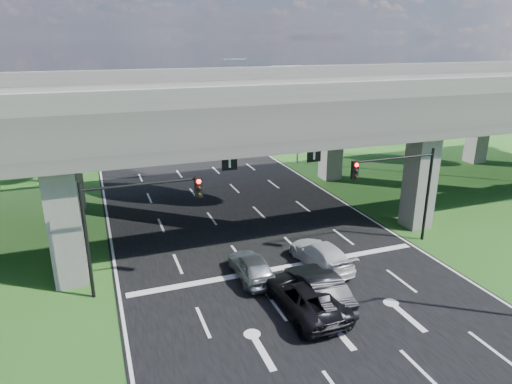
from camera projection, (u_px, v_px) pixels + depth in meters
ground at (310, 300)px, 22.48m from camera, size 160.00×160.00×0.00m
road at (245, 226)px, 31.36m from camera, size 18.00×120.00×0.03m
overpass at (234, 106)px, 30.61m from camera, size 80.00×15.00×10.00m
signal_right at (401, 181)px, 27.19m from camera, size 5.76×0.54×6.00m
signal_left at (131, 214)px, 22.09m from camera, size 5.76×0.54×6.00m
streetlight_far at (295, 106)px, 45.23m from camera, size 3.38×0.25×10.00m
streetlight_beyond at (244, 90)px, 59.46m from camera, size 3.38×0.25×10.00m
tree_left_near at (33, 129)px, 39.51m from camera, size 4.50×4.50×7.80m
tree_left_mid at (8, 123)px, 45.85m from camera, size 3.91×3.90×6.76m
tree_left_far at (54, 101)px, 53.96m from camera, size 4.80×4.80×8.32m
tree_right_near at (304, 112)px, 50.19m from camera, size 4.20×4.20×7.28m
tree_right_mid at (298, 104)px, 58.38m from camera, size 3.91×3.90×6.76m
tree_right_far at (248, 94)px, 63.99m from camera, size 4.50×4.50×7.80m
car_silver at (252, 266)px, 24.26m from camera, size 1.67×4.15×1.41m
car_dark at (318, 288)px, 21.98m from camera, size 1.74×4.83×1.58m
car_white at (321, 254)px, 25.61m from camera, size 2.31×4.93×1.39m
car_trailing at (305, 296)px, 21.39m from camera, size 2.60×5.42×1.49m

